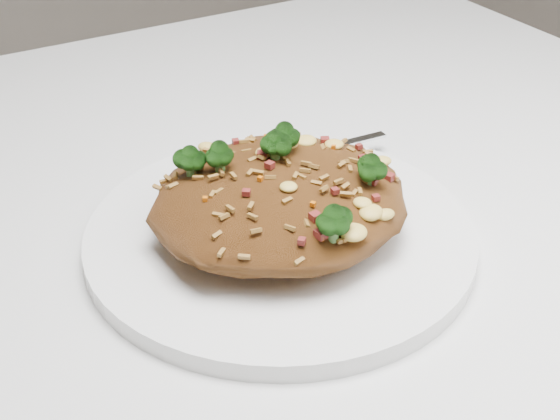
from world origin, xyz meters
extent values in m
cube|color=silver|center=(0.00, 0.00, 0.73)|extent=(1.20, 0.80, 0.04)
cylinder|color=brown|center=(0.54, 0.34, 0.35)|extent=(0.06, 0.06, 0.71)
cylinder|color=white|center=(0.11, -0.07, 0.76)|extent=(0.28, 0.28, 0.01)
ellipsoid|color=brown|center=(0.11, -0.07, 0.79)|extent=(0.18, 0.17, 0.05)
ellipsoid|color=#0D3407|center=(0.11, -0.14, 0.81)|extent=(0.02, 0.02, 0.02)
ellipsoid|color=#0D3407|center=(0.13, -0.04, 0.82)|extent=(0.02, 0.02, 0.02)
ellipsoid|color=#0D3407|center=(0.12, -0.05, 0.82)|extent=(0.02, 0.02, 0.02)
ellipsoid|color=#0D3407|center=(0.16, -0.10, 0.82)|extent=(0.02, 0.02, 0.02)
ellipsoid|color=#0D3407|center=(0.08, -0.04, 0.82)|extent=(0.02, 0.02, 0.02)
ellipsoid|color=#0D3407|center=(0.06, -0.03, 0.82)|extent=(0.02, 0.02, 0.02)
cube|color=silver|center=(0.22, 0.01, 0.77)|extent=(0.10, 0.01, 0.00)
cube|color=silver|center=(0.13, 0.02, 0.77)|extent=(0.03, 0.02, 0.00)
camera|label=1|loc=(-0.12, -0.47, 1.08)|focal=50.00mm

